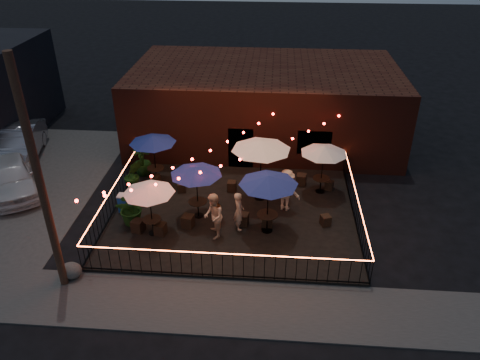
% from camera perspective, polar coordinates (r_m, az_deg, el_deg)
% --- Properties ---
extents(ground, '(110.00, 110.00, 0.00)m').
position_cam_1_polar(ground, '(18.13, -1.40, -7.88)').
color(ground, black).
rests_on(ground, ground).
extents(patio, '(10.00, 8.00, 0.15)m').
position_cam_1_polar(patio, '(19.69, -0.82, -4.14)').
color(patio, black).
rests_on(patio, ground).
extents(sidewalk, '(18.00, 2.50, 0.05)m').
position_cam_1_polar(sidewalk, '(15.69, -2.62, -15.10)').
color(sidewalk, '#3F3D3A').
rests_on(sidewalk, ground).
extents(brick_building, '(14.00, 8.00, 4.00)m').
position_cam_1_polar(brick_building, '(25.88, 3.01, 9.33)').
color(brick_building, '#3D1810').
rests_on(brick_building, ground).
extents(utility_pole, '(0.26, 0.26, 8.00)m').
position_cam_1_polar(utility_pole, '(15.31, -23.18, -0.42)').
color(utility_pole, '#392217').
rests_on(utility_pole, ground).
extents(fence_front, '(10.00, 0.04, 1.04)m').
position_cam_1_polar(fence_front, '(16.17, -2.14, -10.37)').
color(fence_front, black).
rests_on(fence_front, patio).
extents(fence_left, '(0.04, 8.00, 1.04)m').
position_cam_1_polar(fence_left, '(20.39, -14.98, -2.01)').
color(fence_left, black).
rests_on(fence_left, patio).
extents(fence_right, '(0.04, 8.00, 1.04)m').
position_cam_1_polar(fence_right, '(19.61, 13.90, -3.24)').
color(fence_right, black).
rests_on(fence_right, patio).
extents(festoon_lights, '(10.02, 8.72, 1.32)m').
position_cam_1_polar(festoon_lights, '(18.28, -4.12, 1.83)').
color(festoon_lights, '#FC1C16').
rests_on(festoon_lights, ground).
extents(cafe_table_0, '(2.30, 2.30, 2.17)m').
position_cam_1_polar(cafe_table_0, '(17.69, -11.08, -1.19)').
color(cafe_table_0, black).
rests_on(cafe_table_0, patio).
extents(cafe_table_1, '(2.64, 2.64, 2.33)m').
position_cam_1_polar(cafe_table_1, '(21.22, -10.60, 4.81)').
color(cafe_table_1, black).
rests_on(cafe_table_1, patio).
extents(cafe_table_2, '(2.29, 2.29, 2.30)m').
position_cam_1_polar(cafe_table_2, '(18.42, -5.38, 1.04)').
color(cafe_table_2, black).
rests_on(cafe_table_2, patio).
extents(cafe_table_3, '(3.03, 3.03, 2.77)m').
position_cam_1_polar(cafe_table_3, '(19.39, 2.60, 4.14)').
color(cafe_table_3, black).
rests_on(cafe_table_3, patio).
extents(cafe_table_4, '(2.50, 2.50, 2.49)m').
position_cam_1_polar(cafe_table_4, '(17.39, 3.50, -0.10)').
color(cafe_table_4, black).
rests_on(cafe_table_4, patio).
extents(cafe_table_5, '(2.67, 2.67, 2.25)m').
position_cam_1_polar(cafe_table_5, '(20.38, 10.21, 3.55)').
color(cafe_table_5, black).
rests_on(cafe_table_5, patio).
extents(bistro_chair_0, '(0.53, 0.53, 0.51)m').
position_cam_1_polar(bistro_chair_0, '(18.86, -12.32, -5.47)').
color(bistro_chair_0, black).
rests_on(bistro_chair_0, patio).
extents(bistro_chair_1, '(0.49, 0.49, 0.48)m').
position_cam_1_polar(bistro_chair_1, '(18.54, -9.68, -5.90)').
color(bistro_chair_1, black).
rests_on(bistro_chair_1, patio).
extents(bistro_chair_2, '(0.41, 0.41, 0.48)m').
position_cam_1_polar(bistro_chair_2, '(21.80, -10.29, -0.02)').
color(bistro_chair_2, black).
rests_on(bistro_chair_2, patio).
extents(bistro_chair_3, '(0.40, 0.40, 0.42)m').
position_cam_1_polar(bistro_chair_3, '(21.13, -7.14, -0.89)').
color(bistro_chair_3, black).
rests_on(bistro_chair_3, patio).
extents(bistro_chair_4, '(0.52, 0.52, 0.51)m').
position_cam_1_polar(bistro_chair_4, '(18.79, -6.35, -5.01)').
color(bistro_chair_4, black).
rests_on(bistro_chair_4, patio).
extents(bistro_chair_5, '(0.47, 0.47, 0.49)m').
position_cam_1_polar(bistro_chair_5, '(18.81, 0.38, -4.79)').
color(bistro_chair_5, black).
rests_on(bistro_chair_5, patio).
extents(bistro_chair_6, '(0.41, 0.41, 0.46)m').
position_cam_1_polar(bistro_chair_6, '(21.02, -1.02, -0.75)').
color(bistro_chair_6, black).
rests_on(bistro_chair_6, patio).
extents(bistro_chair_7, '(0.49, 0.49, 0.50)m').
position_cam_1_polar(bistro_chair_7, '(21.25, 1.43, -0.33)').
color(bistro_chair_7, black).
rests_on(bistro_chair_7, patio).
extents(bistro_chair_8, '(0.42, 0.42, 0.49)m').
position_cam_1_polar(bistro_chair_8, '(18.74, 3.35, -5.00)').
color(bistro_chair_8, black).
rests_on(bistro_chair_8, patio).
extents(bistro_chair_9, '(0.47, 0.47, 0.43)m').
position_cam_1_polar(bistro_chair_9, '(19.11, 10.38, -4.85)').
color(bistro_chair_9, black).
rests_on(bistro_chair_9, patio).
extents(bistro_chair_10, '(0.50, 0.50, 0.51)m').
position_cam_1_polar(bistro_chair_10, '(21.67, 7.48, 0.06)').
color(bistro_chair_10, black).
rests_on(bistro_chair_10, patio).
extents(bistro_chair_11, '(0.45, 0.45, 0.41)m').
position_cam_1_polar(bistro_chair_11, '(21.51, 10.82, -0.64)').
color(bistro_chair_11, black).
rests_on(bistro_chair_11, patio).
extents(patron_a, '(0.53, 0.68, 1.63)m').
position_cam_1_polar(patron_a, '(18.27, -0.14, -3.80)').
color(patron_a, '#D7A58F').
rests_on(patron_a, patio).
extents(patron_b, '(0.88, 1.03, 1.87)m').
position_cam_1_polar(patron_b, '(17.79, -3.26, -4.43)').
color(patron_b, beige).
rests_on(patron_b, patio).
extents(patron_c, '(1.37, 1.07, 1.86)m').
position_cam_1_polar(patron_c, '(19.47, 5.63, -1.23)').
color(patron_c, '#E0AC94').
rests_on(patron_c, patio).
extents(potted_shrub_a, '(1.65, 1.57, 1.45)m').
position_cam_1_polar(potted_shrub_a, '(19.13, -13.03, -3.29)').
color(potted_shrub_a, '#113A11').
rests_on(potted_shrub_a, patio).
extents(potted_shrub_b, '(1.05, 0.97, 1.55)m').
position_cam_1_polar(potted_shrub_b, '(21.32, -12.88, 0.58)').
color(potted_shrub_b, '#123C12').
rests_on(potted_shrub_b, patio).
extents(potted_shrub_c, '(1.03, 1.03, 1.48)m').
position_cam_1_polar(potted_shrub_c, '(22.58, -11.86, 2.35)').
color(potted_shrub_c, '#18340D').
rests_on(potted_shrub_c, patio).
extents(cooler, '(0.60, 0.44, 0.78)m').
position_cam_1_polar(cooler, '(20.12, -13.78, -2.72)').
color(cooler, '#194AB8').
rests_on(cooler, patio).
extents(boulder, '(0.97, 0.89, 0.64)m').
position_cam_1_polar(boulder, '(17.49, -19.90, -10.35)').
color(boulder, '#41413C').
rests_on(boulder, ground).
extents(car_white, '(4.06, 4.82, 1.56)m').
position_cam_1_polar(car_white, '(23.37, -26.10, 0.41)').
color(car_white, silver).
rests_on(car_white, ground).
extents(car_silver, '(2.93, 5.37, 1.68)m').
position_cam_1_polar(car_silver, '(26.26, -25.39, 3.91)').
color(car_silver, '#A6A6AD').
rests_on(car_silver, ground).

